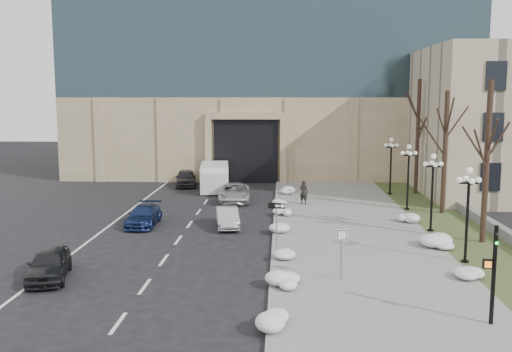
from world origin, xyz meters
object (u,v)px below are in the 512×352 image
at_px(box_truck, 215,178).
at_px(traffic_signal, 493,277).
at_px(lamppost_d, 391,158).
at_px(car_b, 227,217).
at_px(pedestrian, 304,192).
at_px(car_c, 144,216).
at_px(car_e, 186,178).
at_px(car_d, 234,193).
at_px(one_way_sign, 279,211).
at_px(lamppost_c, 408,168).
at_px(lamppost_a, 468,202).
at_px(car_a, 49,264).
at_px(lamppost_b, 433,182).
at_px(keep_sign, 342,243).

bearing_deg(box_truck, traffic_signal, -71.64).
xyz_separation_m(traffic_signal, lamppost_d, (1.54, 27.20, 1.24)).
xyz_separation_m(car_b, pedestrian, (5.03, 7.36, 0.40)).
height_order(car_c, lamppost_d, lamppost_d).
relative_size(car_e, pedestrian, 2.45).
bearing_deg(car_c, car_e, 88.80).
bearing_deg(traffic_signal, car_d, 119.60).
relative_size(car_d, one_way_sign, 2.00).
relative_size(car_b, lamppost_c, 0.80).
xyz_separation_m(car_e, lamppost_a, (17.64, -23.58, 2.32)).
distance_m(car_a, lamppost_d, 29.85).
bearing_deg(lamppost_b, car_d, 142.73).
height_order(traffic_signal, lamppost_b, lamppost_b).
bearing_deg(one_way_sign, car_d, 111.86).
xyz_separation_m(car_d, traffic_signal, (11.06, -23.80, 1.13)).
xyz_separation_m(car_b, car_c, (-5.33, 0.28, 0.01)).
height_order(car_c, traffic_signal, traffic_signal).
height_order(lamppost_a, lamppost_c, same).
relative_size(car_e, lamppost_c, 0.93).
distance_m(box_truck, traffic_signal, 32.40).
relative_size(car_e, lamppost_d, 0.93).
distance_m(pedestrian, keep_sign, 17.76).
height_order(one_way_sign, lamppost_a, lamppost_a).
bearing_deg(car_a, one_way_sign, 14.26).
bearing_deg(lamppost_d, car_c, -146.06).
bearing_deg(car_d, lamppost_a, -55.60).
distance_m(car_b, traffic_signal, 18.55).
relative_size(keep_sign, lamppost_b, 0.50).
relative_size(car_d, pedestrian, 2.80).
height_order(car_c, pedestrian, pedestrian).
relative_size(car_a, car_c, 0.93).
relative_size(keep_sign, lamppost_a, 0.50).
xyz_separation_m(car_b, one_way_sign, (3.27, -5.07, 1.45)).
xyz_separation_m(traffic_signal, lamppost_a, (1.54, 7.70, 1.24)).
xyz_separation_m(car_a, pedestrian, (12.01, 17.85, 0.33)).
distance_m(car_c, traffic_signal, 22.27).
bearing_deg(car_a, pedestrian, 42.46).
height_order(car_a, car_b, car_a).
distance_m(car_c, car_e, 15.96).
height_order(one_way_sign, lamppost_c, lamppost_c).
relative_size(car_b, lamppost_d, 0.80).
bearing_deg(car_d, one_way_sign, -79.24).
bearing_deg(lamppost_a, lamppost_b, 90.00).
bearing_deg(pedestrian, car_b, 80.42).
height_order(pedestrian, traffic_signal, traffic_signal).
height_order(one_way_sign, lamppost_b, lamppost_b).
bearing_deg(keep_sign, pedestrian, 81.36).
relative_size(one_way_sign, lamppost_d, 0.53).
distance_m(car_a, car_b, 12.60).
distance_m(keep_sign, lamppost_d, 23.43).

